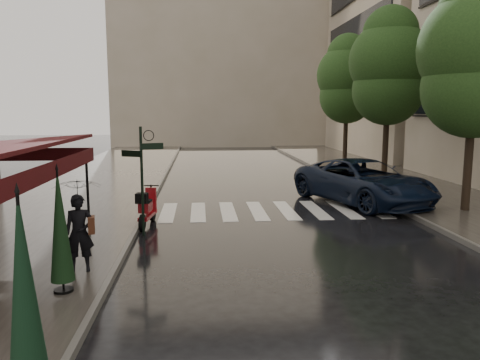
{
  "coord_description": "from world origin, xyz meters",
  "views": [
    {
      "loc": [
        0.44,
        -10.2,
        3.54
      ],
      "look_at": [
        1.67,
        4.11,
        1.4
      ],
      "focal_mm": 35.0,
      "sensor_mm": 36.0,
      "label": 1
    }
  ],
  "objects": [
    {
      "name": "haussmann_far",
      "position": [
        16.5,
        26.0,
        9.25
      ],
      "size": [
        8.0,
        16.0,
        18.5
      ],
      "primitive_type": "cube",
      "color": "gray",
      "rests_on": "ground"
    },
    {
      "name": "crosswalk",
      "position": [
        2.98,
        6.0,
        0.01
      ],
      "size": [
        7.85,
        3.2,
        0.01
      ],
      "color": "silver",
      "rests_on": "ground"
    },
    {
      "name": "scooter",
      "position": [
        -1.21,
        4.08,
        0.55
      ],
      "size": [
        0.59,
        1.79,
        1.18
      ],
      "rotation": [
        0.0,
        0.0,
        -0.14
      ],
      "color": "black",
      "rests_on": "ground"
    },
    {
      "name": "tree_near",
      "position": [
        9.6,
        5.0,
        5.32
      ],
      "size": [
        3.8,
        3.8,
        7.99
      ],
      "color": "black",
      "rests_on": "sidewalk_far"
    },
    {
      "name": "sidewalk_near",
      "position": [
        -4.5,
        12.0,
        0.06
      ],
      "size": [
        6.0,
        60.0,
        0.12
      ],
      "primitive_type": "cube",
      "color": "#38332D",
      "rests_on": "ground"
    },
    {
      "name": "curb_far",
      "position": [
        7.45,
        12.0,
        0.07
      ],
      "size": [
        0.12,
        60.0,
        0.16
      ],
      "primitive_type": "cube",
      "color": "#595651",
      "rests_on": "ground"
    },
    {
      "name": "curb_near",
      "position": [
        -1.45,
        12.0,
        0.07
      ],
      "size": [
        0.12,
        60.0,
        0.16
      ],
      "primitive_type": "cube",
      "color": "#595651",
      "rests_on": "ground"
    },
    {
      "name": "tree_far",
      "position": [
        9.7,
        19.0,
        5.46
      ],
      "size": [
        3.8,
        3.8,
        8.16
      ],
      "color": "black",
      "rests_on": "sidewalk_far"
    },
    {
      "name": "sidewalk_far",
      "position": [
        10.25,
        12.0,
        0.06
      ],
      "size": [
        5.5,
        60.0,
        0.12
      ],
      "primitive_type": "cube",
      "color": "#38332D",
      "rests_on": "ground"
    },
    {
      "name": "parasol_back",
      "position": [
        -2.19,
        -1.43,
        1.41
      ],
      "size": [
        0.45,
        0.45,
        2.4
      ],
      "color": "black",
      "rests_on": "sidewalk_near"
    },
    {
      "name": "tree_mid",
      "position": [
        9.5,
        12.0,
        5.59
      ],
      "size": [
        3.8,
        3.8,
        8.34
      ],
      "color": "black",
      "rests_on": "sidewalk_far"
    },
    {
      "name": "pedestrian_with_umbrella",
      "position": [
        -2.14,
        -0.26,
        1.75
      ],
      "size": [
        1.16,
        1.17,
        2.45
      ],
      "rotation": [
        0.0,
        0.0,
        0.19
      ],
      "color": "black",
      "rests_on": "sidewalk_near"
    },
    {
      "name": "parasol_front",
      "position": [
        -1.65,
        -4.75,
        1.49
      ],
      "size": [
        0.46,
        0.46,
        2.56
      ],
      "color": "black",
      "rests_on": "sidewalk_near"
    },
    {
      "name": "signpost",
      "position": [
        -1.19,
        3.0,
        1.83
      ],
      "size": [
        1.17,
        0.29,
        3.1
      ],
      "color": "black",
      "rests_on": "ground"
    },
    {
      "name": "backdrop_building",
      "position": [
        3.0,
        38.0,
        10.0
      ],
      "size": [
        22.0,
        6.0,
        20.0
      ],
      "primitive_type": "cube",
      "color": "gray",
      "rests_on": "ground"
    },
    {
      "name": "ground",
      "position": [
        0.0,
        0.0,
        0.0
      ],
      "size": [
        120.0,
        120.0,
        0.0
      ],
      "primitive_type": "plane",
      "color": "black",
      "rests_on": "ground"
    },
    {
      "name": "parked_car",
      "position": [
        6.66,
        7.03,
        0.84
      ],
      "size": [
        4.82,
        6.67,
        1.69
      ],
      "primitive_type": "imported",
      "rotation": [
        0.0,
        0.0,
        0.37
      ],
      "color": "black",
      "rests_on": "ground"
    }
  ]
}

